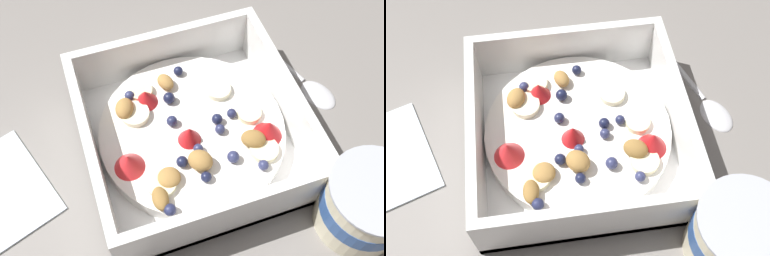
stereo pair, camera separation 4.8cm
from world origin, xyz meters
TOP-DOWN VIEW (x-y plane):
  - ground_plane at (0.00, 0.00)m, footprint 2.40×2.40m
  - fruit_bowl at (0.01, 0.01)m, footprint 0.22×0.22m
  - spoon at (-0.14, -0.03)m, footprint 0.07×0.17m
  - yogurt_cup at (-0.11, 0.15)m, footprint 0.09×0.09m

SIDE VIEW (x-z plane):
  - ground_plane at x=0.00m, z-range 0.00..0.00m
  - spoon at x=-0.14m, z-range 0.00..0.01m
  - fruit_bowl at x=0.01m, z-range -0.01..0.06m
  - yogurt_cup at x=-0.11m, z-range 0.00..0.08m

